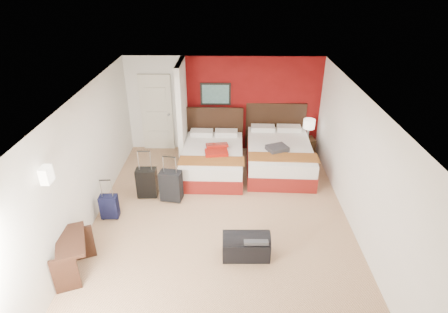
{
  "coord_description": "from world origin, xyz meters",
  "views": [
    {
      "loc": [
        0.14,
        -5.84,
        4.47
      ],
      "look_at": [
        0.05,
        0.8,
        1.0
      ],
      "focal_mm": 29.46,
      "sensor_mm": 36.0,
      "label": 1
    }
  ],
  "objects_px": {
    "red_suitcase_open": "(217,149)",
    "table_lamp": "(309,129)",
    "bed_left": "(213,160)",
    "nightstand": "(306,147)",
    "bed_right": "(279,157)",
    "desk": "(74,257)",
    "duffel_bag": "(246,246)",
    "suitcase_black": "(147,184)",
    "suitcase_charcoal": "(171,187)",
    "suitcase_navy": "(110,208)"
  },
  "relations": [
    {
      "from": "red_suitcase_open",
      "to": "table_lamp",
      "type": "bearing_deg",
      "value": 15.02
    },
    {
      "from": "bed_left",
      "to": "nightstand",
      "type": "bearing_deg",
      "value": 20.79
    },
    {
      "from": "bed_right",
      "to": "desk",
      "type": "relative_size",
      "value": 2.59
    },
    {
      "from": "bed_right",
      "to": "nightstand",
      "type": "height_order",
      "value": "bed_right"
    },
    {
      "from": "duffel_bag",
      "to": "red_suitcase_open",
      "type": "bearing_deg",
      "value": 101.08
    },
    {
      "from": "duffel_bag",
      "to": "suitcase_black",
      "type": "bearing_deg",
      "value": 137.85
    },
    {
      "from": "suitcase_black",
      "to": "desk",
      "type": "height_order",
      "value": "desk"
    },
    {
      "from": "duffel_bag",
      "to": "desk",
      "type": "distance_m",
      "value": 2.8
    },
    {
      "from": "red_suitcase_open",
      "to": "suitcase_charcoal",
      "type": "distance_m",
      "value": 1.49
    },
    {
      "from": "suitcase_charcoal",
      "to": "desk",
      "type": "relative_size",
      "value": 0.78
    },
    {
      "from": "red_suitcase_open",
      "to": "table_lamp",
      "type": "height_order",
      "value": "table_lamp"
    },
    {
      "from": "bed_right",
      "to": "suitcase_charcoal",
      "type": "bearing_deg",
      "value": -148.15
    },
    {
      "from": "bed_right",
      "to": "suitcase_navy",
      "type": "xyz_separation_m",
      "value": [
        -3.56,
        -2.02,
        -0.09
      ]
    },
    {
      "from": "nightstand",
      "to": "desk",
      "type": "xyz_separation_m",
      "value": [
        -4.48,
        -4.21,
        0.1
      ]
    },
    {
      "from": "suitcase_charcoal",
      "to": "duffel_bag",
      "type": "xyz_separation_m",
      "value": [
        1.51,
        -1.68,
        -0.12
      ]
    },
    {
      "from": "bed_right",
      "to": "table_lamp",
      "type": "bearing_deg",
      "value": 42.78
    },
    {
      "from": "nightstand",
      "to": "suitcase_navy",
      "type": "bearing_deg",
      "value": -154.74
    },
    {
      "from": "bed_left",
      "to": "suitcase_navy",
      "type": "distance_m",
      "value": 2.7
    },
    {
      "from": "bed_left",
      "to": "suitcase_charcoal",
      "type": "xyz_separation_m",
      "value": [
        -0.83,
        -1.22,
        0.02
      ]
    },
    {
      "from": "nightstand",
      "to": "duffel_bag",
      "type": "distance_m",
      "value": 4.13
    },
    {
      "from": "table_lamp",
      "to": "duffel_bag",
      "type": "distance_m",
      "value": 4.17
    },
    {
      "from": "desk",
      "to": "table_lamp",
      "type": "bearing_deg",
      "value": 21.62
    },
    {
      "from": "nightstand",
      "to": "table_lamp",
      "type": "relative_size",
      "value": 0.98
    },
    {
      "from": "bed_left",
      "to": "suitcase_navy",
      "type": "xyz_separation_m",
      "value": [
        -1.96,
        -1.86,
        -0.07
      ]
    },
    {
      "from": "duffel_bag",
      "to": "table_lamp",
      "type": "bearing_deg",
      "value": 64.66
    },
    {
      "from": "table_lamp",
      "to": "suitcase_navy",
      "type": "height_order",
      "value": "table_lamp"
    },
    {
      "from": "bed_left",
      "to": "suitcase_charcoal",
      "type": "bearing_deg",
      "value": -122.77
    },
    {
      "from": "bed_left",
      "to": "suitcase_navy",
      "type": "bearing_deg",
      "value": -135.19
    },
    {
      "from": "red_suitcase_open",
      "to": "duffel_bag",
      "type": "distance_m",
      "value": 2.9
    },
    {
      "from": "red_suitcase_open",
      "to": "duffel_bag",
      "type": "xyz_separation_m",
      "value": [
        0.59,
        -2.8,
        -0.45
      ]
    },
    {
      "from": "bed_left",
      "to": "bed_right",
      "type": "relative_size",
      "value": 0.93
    },
    {
      "from": "suitcase_black",
      "to": "duffel_bag",
      "type": "bearing_deg",
      "value": -42.37
    },
    {
      "from": "nightstand",
      "to": "suitcase_black",
      "type": "height_order",
      "value": "suitcase_black"
    },
    {
      "from": "bed_left",
      "to": "duffel_bag",
      "type": "xyz_separation_m",
      "value": [
        0.69,
        -2.9,
        -0.1
      ]
    },
    {
      "from": "table_lamp",
      "to": "duffel_bag",
      "type": "xyz_separation_m",
      "value": [
        -1.72,
        -3.76,
        -0.56
      ]
    },
    {
      "from": "red_suitcase_open",
      "to": "suitcase_navy",
      "type": "height_order",
      "value": "red_suitcase_open"
    },
    {
      "from": "table_lamp",
      "to": "suitcase_navy",
      "type": "xyz_separation_m",
      "value": [
        -4.37,
        -2.72,
        -0.53
      ]
    },
    {
      "from": "nightstand",
      "to": "desk",
      "type": "height_order",
      "value": "desk"
    },
    {
      "from": "red_suitcase_open",
      "to": "desk",
      "type": "xyz_separation_m",
      "value": [
        -2.17,
        -3.25,
        -0.31
      ]
    },
    {
      "from": "bed_right",
      "to": "suitcase_navy",
      "type": "height_order",
      "value": "bed_right"
    },
    {
      "from": "suitcase_black",
      "to": "suitcase_charcoal",
      "type": "height_order",
      "value": "suitcase_charcoal"
    },
    {
      "from": "table_lamp",
      "to": "suitcase_navy",
      "type": "distance_m",
      "value": 5.17
    },
    {
      "from": "suitcase_black",
      "to": "desk",
      "type": "relative_size",
      "value": 0.76
    },
    {
      "from": "bed_left",
      "to": "duffel_bag",
      "type": "relative_size",
      "value": 2.54
    },
    {
      "from": "bed_left",
      "to": "desk",
      "type": "bearing_deg",
      "value": -120.49
    },
    {
      "from": "bed_right",
      "to": "nightstand",
      "type": "xyz_separation_m",
      "value": [
        0.81,
        0.69,
        -0.07
      ]
    },
    {
      "from": "bed_right",
      "to": "suitcase_charcoal",
      "type": "relative_size",
      "value": 3.33
    },
    {
      "from": "bed_right",
      "to": "duffel_bag",
      "type": "relative_size",
      "value": 2.71
    },
    {
      "from": "bed_right",
      "to": "table_lamp",
      "type": "height_order",
      "value": "table_lamp"
    },
    {
      "from": "suitcase_black",
      "to": "suitcase_navy",
      "type": "bearing_deg",
      "value": -128.8
    }
  ]
}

